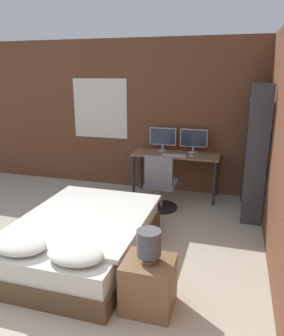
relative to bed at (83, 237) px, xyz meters
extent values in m
plane|color=#B2A893|center=(0.22, -1.15, -0.24)|extent=(20.00, 20.00, 0.00)
cube|color=brown|center=(0.22, 2.60, 1.11)|extent=(12.00, 0.06, 2.70)
cube|color=silver|center=(-0.84, 2.56, 1.23)|extent=(1.06, 0.01, 1.09)
cube|color=#A3B2CC|center=(-0.84, 2.56, 1.23)|extent=(0.98, 0.01, 1.01)
cube|color=brown|center=(0.00, 0.02, -0.13)|extent=(1.39, 2.04, 0.22)
cube|color=silver|center=(0.00, 0.02, 0.08)|extent=(1.33, 1.98, 0.21)
cube|color=silver|center=(0.00, 0.14, 0.21)|extent=(1.43, 1.72, 0.05)
ellipsoid|color=silver|center=(-0.30, -0.75, 0.25)|extent=(0.55, 0.38, 0.13)
ellipsoid|color=silver|center=(0.30, -0.75, 0.25)|extent=(0.55, 0.38, 0.13)
cube|color=brown|center=(0.99, -0.66, 0.00)|extent=(0.46, 0.42, 0.49)
cylinder|color=gray|center=(0.99, -0.66, 0.25)|extent=(0.13, 0.13, 0.01)
cylinder|color=gray|center=(0.99, -0.66, 0.29)|extent=(0.02, 0.02, 0.05)
cylinder|color=#4C4C51|center=(0.99, -0.66, 0.43)|extent=(0.22, 0.22, 0.24)
cube|color=#846042|center=(0.68, 2.25, 0.52)|extent=(1.49, 0.55, 0.03)
cylinder|color=#2D2D33|center=(-0.02, 2.02, 0.13)|extent=(0.05, 0.05, 0.75)
cylinder|color=#2D2D33|center=(1.37, 2.02, 0.13)|extent=(0.05, 0.05, 0.75)
cylinder|color=#2D2D33|center=(-0.02, 2.48, 0.13)|extent=(0.05, 0.05, 0.75)
cylinder|color=#2D2D33|center=(1.37, 2.48, 0.13)|extent=(0.05, 0.05, 0.75)
cylinder|color=#B7B7BC|center=(0.41, 2.43, 0.54)|extent=(0.16, 0.16, 0.01)
cylinder|color=#B7B7BC|center=(0.41, 2.43, 0.59)|extent=(0.03, 0.03, 0.09)
cube|color=#B7B7BC|center=(0.41, 2.43, 0.79)|extent=(0.47, 0.03, 0.31)
cube|color=#232D42|center=(0.41, 2.41, 0.79)|extent=(0.44, 0.00, 0.28)
cylinder|color=#B7B7BC|center=(0.95, 2.43, 0.54)|extent=(0.16, 0.16, 0.01)
cylinder|color=#B7B7BC|center=(0.95, 2.43, 0.59)|extent=(0.03, 0.03, 0.09)
cube|color=#B7B7BC|center=(0.95, 2.43, 0.79)|extent=(0.47, 0.03, 0.31)
cube|color=#232D42|center=(0.95, 2.41, 0.79)|extent=(0.44, 0.00, 0.28)
cube|color=#B7B7BC|center=(0.68, 2.08, 0.54)|extent=(0.41, 0.13, 0.02)
ellipsoid|color=#B7B7BC|center=(0.97, 2.08, 0.55)|extent=(0.07, 0.05, 0.04)
cylinder|color=black|center=(0.57, 1.65, -0.22)|extent=(0.52, 0.52, 0.04)
cylinder|color=gray|center=(0.57, 1.65, -0.03)|extent=(0.05, 0.05, 0.35)
cube|color=slate|center=(0.57, 1.65, 0.18)|extent=(0.47, 0.47, 0.07)
cube|color=slate|center=(0.57, 1.44, 0.45)|extent=(0.43, 0.05, 0.47)
cube|color=#333338|center=(1.95, 1.43, 0.75)|extent=(0.29, 0.02, 1.99)
cube|color=#333338|center=(1.95, 2.31, 0.75)|extent=(0.29, 0.02, 1.99)
cube|color=#333338|center=(1.95, 1.87, 0.45)|extent=(0.29, 0.85, 0.02)
cube|color=#333338|center=(1.95, 1.87, 0.99)|extent=(0.29, 0.85, 0.02)
cube|color=#333338|center=(1.95, 1.87, 1.50)|extent=(0.29, 0.85, 0.02)
cube|color=#2D4784|center=(1.95, 1.46, 0.58)|extent=(0.24, 0.02, 0.23)
cube|color=#337042|center=(1.95, 1.49, 0.58)|extent=(0.24, 0.02, 0.23)
cube|color=#B2332D|center=(1.95, 1.54, 0.55)|extent=(0.24, 0.04, 0.18)
cube|color=#28282D|center=(1.95, 1.59, 0.58)|extent=(0.24, 0.04, 0.24)
cube|color=gold|center=(1.95, 1.64, 0.58)|extent=(0.24, 0.04, 0.24)
cube|color=#B2332D|center=(1.95, 1.68, 0.58)|extent=(0.24, 0.03, 0.24)
cube|color=#7A387F|center=(1.95, 1.47, 1.11)|extent=(0.24, 0.04, 0.22)
cube|color=#BCB29E|center=(1.95, 1.52, 1.13)|extent=(0.24, 0.03, 0.27)
cube|color=#BCB29E|center=(1.95, 1.55, 1.13)|extent=(0.24, 0.02, 0.27)
cube|color=#B2332D|center=(1.95, 1.58, 1.10)|extent=(0.24, 0.03, 0.21)
cube|color=orange|center=(1.95, 1.63, 1.09)|extent=(0.24, 0.04, 0.18)
camera|label=1|loc=(1.66, -3.16, 1.88)|focal=35.00mm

